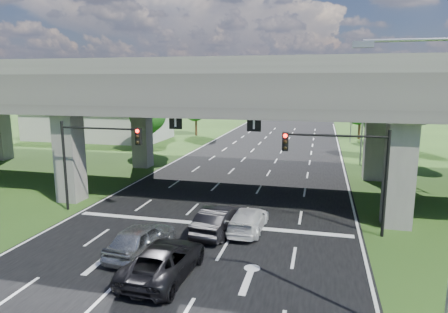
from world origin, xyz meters
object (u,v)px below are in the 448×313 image
at_px(signal_right, 346,162).
at_px(car_dark, 219,220).
at_px(streetlight_beyond, 349,101).
at_px(streetlight_near, 448,175).
at_px(car_silver, 141,239).
at_px(car_white, 248,220).
at_px(streetlight_far, 359,108).
at_px(signal_left, 93,150).
at_px(car_trailing, 164,261).

bearing_deg(signal_right, car_dark, -166.14).
relative_size(streetlight_beyond, car_dark, 2.13).
height_order(streetlight_near, car_silver, streetlight_near).
bearing_deg(car_silver, car_white, -129.48).
bearing_deg(signal_right, streetlight_far, 83.53).
height_order(streetlight_near, car_white, streetlight_near).
bearing_deg(car_silver, streetlight_near, 165.77).
xyz_separation_m(car_silver, car_white, (4.57, 4.43, -0.13)).
height_order(signal_right, streetlight_far, streetlight_far).
distance_m(signal_right, car_silver, 11.71).
bearing_deg(signal_right, signal_left, 180.00).
distance_m(signal_left, car_dark, 9.61).
relative_size(signal_left, streetlight_near, 0.60).
distance_m(streetlight_near, car_white, 12.83).
height_order(car_silver, car_white, car_silver).
bearing_deg(car_trailing, streetlight_far, -107.74).
bearing_deg(car_trailing, signal_left, -40.43).
relative_size(signal_right, streetlight_near, 0.60).
relative_size(car_white, car_trailing, 0.86).
bearing_deg(car_white, car_trailing, 69.65).
distance_m(signal_right, streetlight_beyond, 36.17).
bearing_deg(streetlight_beyond, car_silver, -106.31).
distance_m(signal_left, car_silver, 8.59).
xyz_separation_m(car_dark, car_trailing, (-1.05, -5.59, -0.04)).
height_order(signal_left, streetlight_far, streetlight_far).
height_order(streetlight_far, car_dark, streetlight_far).
xyz_separation_m(streetlight_beyond, car_white, (-7.55, -37.00, -5.15)).
bearing_deg(streetlight_near, car_silver, 159.34).
distance_m(streetlight_far, car_trailing, 29.59).
distance_m(streetlight_beyond, car_white, 38.11).
bearing_deg(car_trailing, signal_right, -134.65).
relative_size(car_silver, car_trailing, 0.88).
xyz_separation_m(car_white, car_trailing, (-2.59, -6.32, 0.07)).
relative_size(signal_right, signal_left, 1.00).
relative_size(streetlight_far, car_white, 2.19).
bearing_deg(streetlight_far, streetlight_near, -90.00).
height_order(car_silver, car_trailing, car_silver).
height_order(streetlight_near, car_dark, streetlight_near).
distance_m(signal_right, car_white, 6.40).
xyz_separation_m(streetlight_beyond, car_silver, (-12.12, -41.43, -5.02)).
bearing_deg(car_white, car_dark, 27.57).
xyz_separation_m(signal_left, streetlight_far, (17.92, 20.06, 1.66)).
height_order(signal_left, streetlight_near, streetlight_near).
distance_m(streetlight_far, car_white, 22.90).
bearing_deg(streetlight_beyond, streetlight_near, -90.00).
distance_m(streetlight_beyond, car_silver, 43.46).
height_order(streetlight_far, car_trailing, streetlight_far).
bearing_deg(car_trailing, car_white, -109.67).
bearing_deg(car_trailing, car_silver, -41.13).
height_order(streetlight_near, streetlight_beyond, same).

